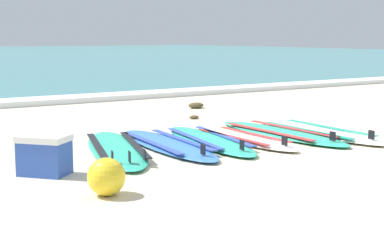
% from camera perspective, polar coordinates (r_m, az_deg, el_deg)
% --- Properties ---
extents(ground_plane, '(80.00, 80.00, 0.00)m').
position_cam_1_polar(ground_plane, '(7.03, 8.12, -2.92)').
color(ground_plane, beige).
extents(wave_foam_strip, '(80.00, 0.75, 0.11)m').
position_cam_1_polar(wave_foam_strip, '(11.88, -10.12, 1.68)').
color(wave_foam_strip, white).
rests_on(wave_foam_strip, ground).
extents(surfboard_0, '(1.25, 2.42, 0.18)m').
position_cam_1_polar(surfboard_0, '(6.59, -7.54, -3.31)').
color(surfboard_0, '#2DB793').
rests_on(surfboard_0, ground).
extents(surfboard_1, '(0.74, 2.29, 0.18)m').
position_cam_1_polar(surfboard_1, '(6.80, -2.54, -2.91)').
color(surfboard_1, '#3875CC').
rests_on(surfboard_1, ground).
extents(surfboard_2, '(0.91, 2.28, 0.18)m').
position_cam_1_polar(surfboard_2, '(7.06, 1.66, -2.50)').
color(surfboard_2, '#2DB793').
rests_on(surfboard_2, ground).
extents(surfboard_3, '(0.50, 1.93, 0.18)m').
position_cam_1_polar(surfboard_3, '(7.18, 5.14, -2.35)').
color(surfboard_3, white).
rests_on(surfboard_3, ground).
extents(surfboard_4, '(0.61, 2.36, 0.18)m').
position_cam_1_polar(surfboard_4, '(7.67, 8.77, -1.76)').
color(surfboard_4, '#2DB793').
rests_on(surfboard_4, ground).
extents(surfboard_5, '(0.62, 2.32, 0.18)m').
position_cam_1_polar(surfboard_5, '(7.86, 12.42, -1.62)').
color(surfboard_5, white).
rests_on(surfboard_5, ground).
extents(cooler_box, '(0.54, 0.55, 0.38)m').
position_cam_1_polar(cooler_box, '(5.59, -14.45, -3.87)').
color(cooler_box, '#2D51B2').
rests_on(cooler_box, ground).
extents(beach_ball, '(0.32, 0.32, 0.32)m').
position_cam_1_polar(beach_ball, '(4.78, -8.51, -6.10)').
color(beach_ball, yellow).
rests_on(beach_ball, ground).
extents(seaweed_clump_near_shoreline, '(0.30, 0.24, 0.10)m').
position_cam_1_polar(seaweed_clump_near_shoreline, '(10.47, 0.39, 0.97)').
color(seaweed_clump_near_shoreline, '#4C4228').
rests_on(seaweed_clump_near_shoreline, ground).
extents(seaweed_clump_mid_sand, '(0.16, 0.13, 0.06)m').
position_cam_1_polar(seaweed_clump_mid_sand, '(9.11, 0.20, -0.21)').
color(seaweed_clump_mid_sand, '#4C4228').
rests_on(seaweed_clump_mid_sand, ground).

